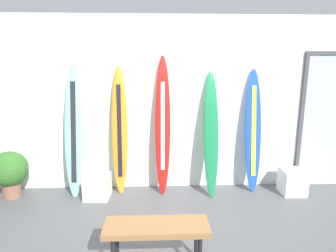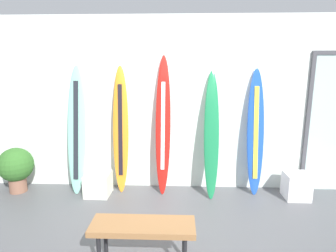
% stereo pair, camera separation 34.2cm
% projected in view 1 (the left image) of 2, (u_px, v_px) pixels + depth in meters
% --- Properties ---
extents(ground, '(8.00, 8.00, 0.04)m').
position_uv_depth(ground, '(180.00, 225.00, 3.68)').
color(ground, '#545558').
extents(wall_back, '(7.20, 0.20, 2.80)m').
position_uv_depth(wall_back, '(174.00, 104.00, 4.65)').
color(wall_back, silver).
rests_on(wall_back, ground).
extents(surfboard_seafoam, '(0.31, 0.41, 2.04)m').
position_uv_depth(surfboard_seafoam, '(74.00, 132.00, 4.36)').
color(surfboard_seafoam, '#85CCB4').
rests_on(surfboard_seafoam, ground).
extents(surfboard_sunset, '(0.25, 0.30, 2.03)m').
position_uv_depth(surfboard_sunset, '(120.00, 131.00, 4.44)').
color(surfboard_sunset, orange).
rests_on(surfboard_sunset, ground).
extents(surfboard_crimson, '(0.25, 0.35, 2.19)m').
position_uv_depth(surfboard_crimson, '(163.00, 127.00, 4.42)').
color(surfboard_crimson, red).
rests_on(surfboard_crimson, ground).
extents(surfboard_emerald, '(0.24, 0.50, 1.96)m').
position_uv_depth(surfboard_emerald, '(211.00, 134.00, 4.41)').
color(surfboard_emerald, '#1B7745').
rests_on(surfboard_emerald, ground).
extents(surfboard_cobalt, '(0.29, 0.33, 1.99)m').
position_uv_depth(surfboard_cobalt, '(253.00, 132.00, 4.52)').
color(surfboard_cobalt, '#1E4CB6').
rests_on(surfboard_cobalt, ground).
extents(display_block_left, '(0.39, 0.39, 0.35)m').
position_uv_depth(display_block_left, '(97.00, 186.00, 4.40)').
color(display_block_left, white).
rests_on(display_block_left, ground).
extents(display_block_center, '(0.36, 0.36, 0.40)m').
position_uv_depth(display_block_center, '(292.00, 182.00, 4.53)').
color(display_block_center, white).
rests_on(display_block_center, ground).
extents(glass_door, '(1.10, 0.06, 2.25)m').
position_uv_depth(glass_door, '(332.00, 119.00, 4.69)').
color(glass_door, silver).
rests_on(glass_door, ground).
extents(potted_plant, '(0.55, 0.55, 0.74)m').
position_uv_depth(potted_plant, '(10.00, 171.00, 4.35)').
color(potted_plant, brown).
rests_on(potted_plant, ground).
extents(bench, '(1.05, 0.36, 0.48)m').
position_uv_depth(bench, '(157.00, 230.00, 2.81)').
color(bench, '#95663C').
rests_on(bench, ground).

